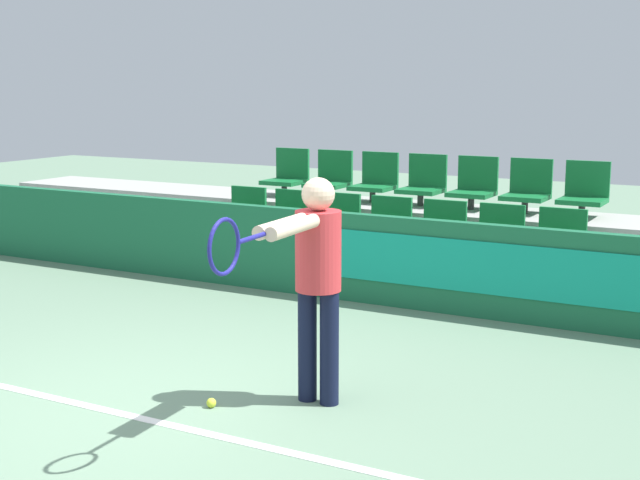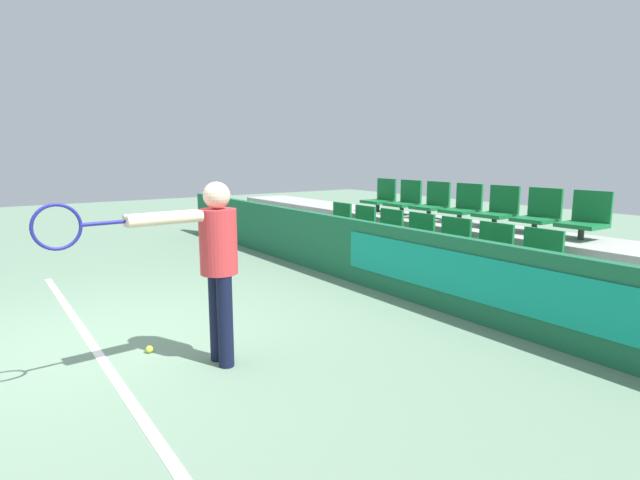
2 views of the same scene
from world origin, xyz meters
name	(u,v)px [view 1 (image 1 of 2)]	position (x,y,z in m)	size (l,w,h in m)	color
ground_plane	(126,411)	(0.00, 0.00, 0.00)	(30.00, 30.00, 0.00)	slate
court_baseline	(120,413)	(0.00, -0.05, 0.00)	(6.16, 0.08, 0.01)	white
barrier_wall	(360,258)	(0.04, 3.44, 0.44)	(12.05, 0.14, 0.88)	#19603D
bleacher_tier_front	(381,271)	(0.00, 4.03, 0.19)	(11.65, 1.01, 0.38)	#9E9E99
bleacher_tier_middle	(418,239)	(0.00, 5.04, 0.38)	(11.65, 1.01, 0.76)	#9E9E99
stadium_chair_0	(243,216)	(-1.82, 4.16, 0.63)	(0.46, 0.45, 0.58)	#333333
stadium_chair_1	(288,220)	(-1.21, 4.16, 0.63)	(0.46, 0.45, 0.58)	#333333
stadium_chair_2	(336,224)	(-0.61, 4.16, 0.63)	(0.46, 0.45, 0.58)	#333333
stadium_chair_3	(386,228)	(0.00, 4.16, 0.63)	(0.46, 0.45, 0.58)	#333333
stadium_chair_4	(440,233)	(0.61, 4.16, 0.63)	(0.46, 0.45, 0.58)	#333333
stadium_chair_5	(498,238)	(1.21, 4.16, 0.63)	(0.46, 0.45, 0.58)	#333333
stadium_chair_6	(559,243)	(1.82, 4.16, 0.63)	(0.46, 0.45, 0.58)	#333333
stadium_chair_7	(287,175)	(-1.82, 5.17, 1.01)	(0.46, 0.45, 0.58)	#333333
stadium_chair_8	(330,178)	(-1.21, 5.17, 1.01)	(0.46, 0.45, 0.58)	#333333
stadium_chair_9	(376,180)	(-0.61, 5.17, 1.01)	(0.46, 0.45, 0.58)	#333333
stadium_chair_10	(423,183)	(0.00, 5.17, 1.01)	(0.46, 0.45, 0.58)	#333333
stadium_chair_11	(474,186)	(0.61, 5.17, 1.01)	(0.46, 0.45, 0.58)	#333333
stadium_chair_12	(527,189)	(1.21, 5.17, 1.01)	(0.46, 0.45, 0.58)	#333333
stadium_chair_13	(584,193)	(1.82, 5.17, 1.01)	(0.46, 0.45, 0.58)	#333333
tennis_player	(313,268)	(1.04, 0.71, 0.95)	(0.31, 1.50, 1.55)	black
tennis_ball	(211,403)	(0.46, 0.33, 0.03)	(0.07, 0.07, 0.07)	#CCDB33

